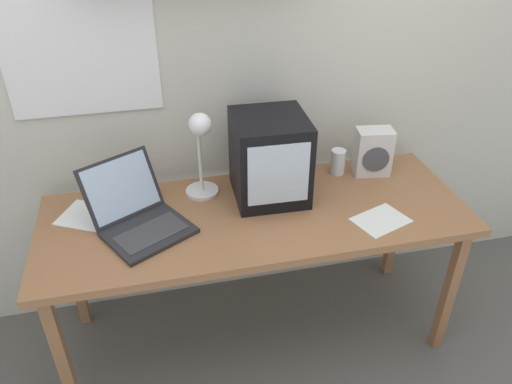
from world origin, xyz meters
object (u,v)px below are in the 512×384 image
at_px(crt_monitor, 270,158).
at_px(desk_lamp, 201,145).
at_px(corner_desk, 256,224).
at_px(juice_glass, 338,163).
at_px(space_heater, 373,152).
at_px(laptop, 137,213).
at_px(printed_handout, 381,220).
at_px(open_notebook, 89,216).

bearing_deg(crt_monitor, desk_lamp, 173.46).
height_order(corner_desk, juice_glass, juice_glass).
bearing_deg(corner_desk, space_heater, 18.17).
xyz_separation_m(laptop, desk_lamp, (0.28, 0.15, 0.19)).
distance_m(desk_lamp, space_heater, 0.80).
height_order(corner_desk, space_heater, space_heater).
relative_size(juice_glass, space_heater, 0.54).
bearing_deg(printed_handout, crt_monitor, 143.07).
height_order(printed_handout, open_notebook, same).
xyz_separation_m(corner_desk, space_heater, (0.60, 0.20, 0.17)).
height_order(corner_desk, crt_monitor, crt_monitor).
bearing_deg(printed_handout, desk_lamp, 153.53).
bearing_deg(open_notebook, corner_desk, -10.70).
relative_size(laptop, juice_glass, 3.91).
height_order(juice_glass, open_notebook, juice_glass).
distance_m(printed_handout, open_notebook, 1.19).
bearing_deg(corner_desk, printed_handout, -19.67).
xyz_separation_m(laptop, space_heater, (1.07, 0.18, 0.05)).
relative_size(crt_monitor, printed_handout, 1.44).
xyz_separation_m(crt_monitor, laptop, (-0.56, -0.11, -0.12)).
height_order(juice_glass, printed_handout, juice_glass).
bearing_deg(laptop, space_heater, -19.93).
xyz_separation_m(laptop, open_notebook, (-0.20, 0.11, -0.06)).
bearing_deg(open_notebook, desk_lamp, 4.31).
distance_m(desk_lamp, juice_glass, 0.67).
relative_size(crt_monitor, space_heater, 1.65).
bearing_deg(desk_lamp, juice_glass, 1.80).
distance_m(corner_desk, juice_glass, 0.51).
bearing_deg(space_heater, juice_glass, 177.19).
bearing_deg(crt_monitor, juice_glass, 17.92).
relative_size(desk_lamp, open_notebook, 1.41).
bearing_deg(space_heater, open_notebook, -168.20).
relative_size(corner_desk, desk_lamp, 4.42).
xyz_separation_m(juice_glass, open_notebook, (-1.12, -0.10, -0.05)).
bearing_deg(space_heater, printed_handout, -98.78).
distance_m(space_heater, open_notebook, 1.28).
bearing_deg(space_heater, desk_lamp, -168.97).
bearing_deg(corner_desk, laptop, 178.00).
height_order(corner_desk, open_notebook, open_notebook).
relative_size(juice_glass, open_notebook, 0.42).
distance_m(juice_glass, space_heater, 0.17).
height_order(corner_desk, laptop, laptop).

